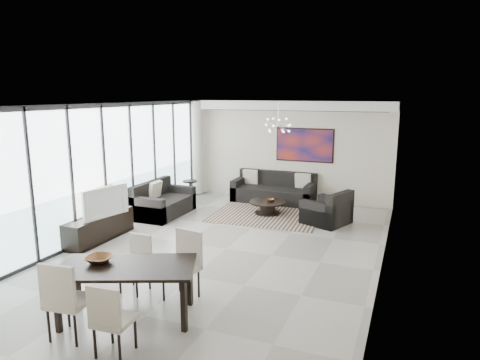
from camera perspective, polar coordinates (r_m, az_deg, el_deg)
The scene contains 20 objects.
room_shell at distance 8.25m, azimuth 1.02°, elevation -0.12°, with size 6.00×9.00×2.90m.
window_wall at distance 9.91m, azimuth -17.20°, elevation 1.43°, with size 0.37×8.95×2.90m.
soffit at distance 12.32m, azimuth 6.28°, elevation 9.85°, with size 5.98×0.40×0.26m, color white.
painting at distance 12.44m, azimuth 8.60°, elevation 4.62°, with size 1.68×0.04×0.98m, color #B83019.
chandelier at distance 10.53m, azimuth 5.12°, elevation 7.31°, with size 0.66×0.66×0.71m.
rug at distance 11.13m, azimuth 3.59°, elevation -4.73°, with size 2.74×2.10×0.01m, color black.
coffee_table at distance 11.26m, azimuth 3.69°, elevation -3.58°, with size 0.94×0.94×0.33m.
bowl_coffee at distance 11.21m, azimuth 4.08°, elevation -2.70°, with size 0.23×0.23×0.07m, color brown.
sofa_main at distance 12.50m, azimuth 4.55°, elevation -1.59°, with size 2.35×0.96×0.86m.
loveseat at distance 11.30m, azimuth -10.33°, elevation -3.13°, with size 0.97×1.73×0.86m.
armchair at distance 10.58m, azimuth 11.62°, elevation -4.25°, with size 1.22×1.25×0.82m.
side_table at distance 12.74m, azimuth -6.69°, elevation -0.90°, with size 0.42×0.42×0.58m.
tv_console at distance 9.73m, azimuth -18.30°, elevation -6.03°, with size 0.50×1.78×0.56m, color black.
television at distance 9.45m, azimuth -17.87°, elevation -2.74°, with size 1.11×0.15×0.64m, color gray.
dining_table at distance 6.24m, azimuth -14.92°, elevation -11.71°, with size 2.08×1.58×0.78m.
dining_chair_sw at distance 5.97m, azimuth -22.41°, elevation -14.09°, with size 0.55×0.55×1.07m.
dining_chair_se at distance 5.49m, azimuth -17.02°, elevation -16.95°, with size 0.46×0.46×0.94m.
dining_chair_nw at distance 7.13m, azimuth -13.52°, elevation -10.16°, with size 0.44×0.44×0.90m.
dining_chair_ne at distance 6.72m, azimuth -7.36°, elevation -10.48°, with size 0.56×0.56×1.05m.
bowl_dining at distance 6.42m, azimuth -18.26°, elevation -9.98°, with size 0.37×0.37×0.09m, color brown.
Camera 1 is at (3.35, -7.55, 3.11)m, focal length 32.00 mm.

